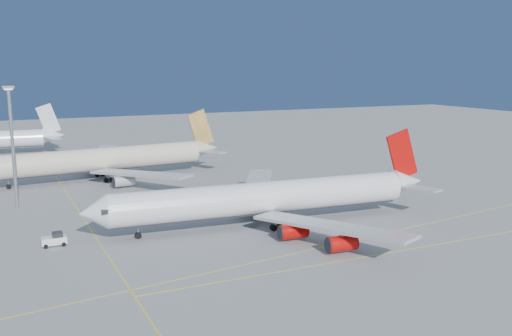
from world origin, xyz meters
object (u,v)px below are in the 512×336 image
object	(u,v)px
airliner_etihad	(105,159)
light_mast	(12,137)
pushback_tug	(55,240)
airliner_virgin	(271,198)

from	to	relation	value
airliner_etihad	light_mast	size ratio (longest dim) A/B	2.61
airliner_etihad	pushback_tug	world-z (taller)	airliner_etihad
airliner_virgin	light_mast	bearing A→B (deg)	145.78
airliner_virgin	light_mast	world-z (taller)	light_mast
light_mast	airliner_virgin	bearing A→B (deg)	-38.17
pushback_tug	light_mast	xyz separation A→B (m)	(-4.31, 29.80, 14.02)
pushback_tug	light_mast	size ratio (longest dim) A/B	0.16
airliner_virgin	airliner_etihad	xyz separation A→B (m)	(-19.89, 57.16, 0.16)
airliner_virgin	light_mast	size ratio (longest dim) A/B	2.70
airliner_virgin	pushback_tug	size ratio (longest dim) A/B	17.17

